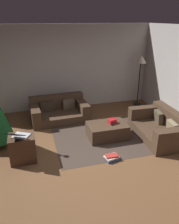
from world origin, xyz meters
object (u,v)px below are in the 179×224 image
at_px(ottoman, 107,131).
at_px(tv_remote, 112,124).
at_px(couch_right, 162,127).
at_px(corner_lamp, 141,63).
at_px(laptop, 19,135).
at_px(book_stack, 112,158).
at_px(gift_box, 112,121).
at_px(couch_left, 59,111).
at_px(side_table, 23,148).

bearing_deg(ottoman, tv_remote, -23.53).
bearing_deg(ottoman, couch_right, -13.51).
bearing_deg(ottoman, corner_lamp, 46.56).
relative_size(laptop, book_stack, 1.64).
bearing_deg(tv_remote, couch_right, -3.75).
height_order(gift_box, corner_lamp, corner_lamp).
bearing_deg(book_stack, couch_left, 107.77).
distance_m(side_table, book_stack, 1.86).
height_order(couch_right, side_table, couch_right).
xyz_separation_m(couch_left, book_stack, (0.76, -2.37, -0.20)).
xyz_separation_m(gift_box, laptop, (-2.16, -0.51, 0.20)).
bearing_deg(couch_right, ottoman, 78.53).
relative_size(ottoman, corner_lamp, 0.57).
bearing_deg(tv_remote, ottoman, 165.35).
relative_size(couch_left, book_stack, 5.07).
bearing_deg(laptop, couch_left, 61.46).
height_order(ottoman, book_stack, ottoman).
distance_m(couch_left, ottoman, 1.75).
bearing_deg(laptop, ottoman, 13.42).
bearing_deg(side_table, tv_remote, 10.25).
bearing_deg(book_stack, corner_lamp, 54.42).
xyz_separation_m(couch_left, laptop, (-1.05, -1.93, 0.37)).
distance_m(couch_left, couch_right, 2.90).
relative_size(ottoman, book_stack, 2.92).
height_order(couch_left, corner_lamp, corner_lamp).
height_order(gift_box, book_stack, gift_box).
bearing_deg(couch_right, book_stack, 113.59).
xyz_separation_m(ottoman, corner_lamp, (1.78, 1.88, 1.23)).
xyz_separation_m(couch_right, corner_lamp, (0.46, 2.20, 1.16)).
distance_m(side_table, corner_lamp, 4.58).
bearing_deg(corner_lamp, book_stack, -125.58).
xyz_separation_m(tv_remote, laptop, (-2.14, -0.44, 0.25)).
relative_size(couch_left, gift_box, 8.94).
height_order(couch_right, gift_box, couch_right).
relative_size(couch_right, side_table, 2.86).
distance_m(gift_box, book_stack, 1.08).
xyz_separation_m(laptop, book_stack, (1.81, -0.44, -0.57)).
height_order(couch_left, book_stack, couch_left).
bearing_deg(gift_box, couch_right, -15.93).
bearing_deg(ottoman, couch_left, 124.47).
height_order(gift_box, side_table, side_table).
bearing_deg(tv_remote, gift_box, 78.09).
height_order(laptop, book_stack, laptop).
bearing_deg(corner_lamp, gift_box, -131.69).
distance_m(couch_right, corner_lamp, 2.53).
distance_m(ottoman, laptop, 2.14).
relative_size(ottoman, tv_remote, 5.93).
height_order(ottoman, laptop, laptop).
distance_m(gift_box, tv_remote, 0.08).
bearing_deg(couch_right, side_table, 93.89).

